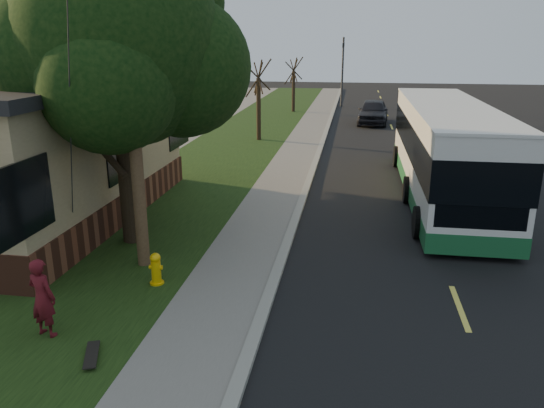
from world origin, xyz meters
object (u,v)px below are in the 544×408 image
Objects in this scene: traffic_signal at (343,67)px; transit_bus at (445,148)px; fire_hydrant at (156,269)px; bare_tree_near at (259,101)px; utility_pole at (129,74)px; dumpster at (78,158)px; skateboarder at (42,298)px; bare_tree_far at (294,86)px; leafy_tree at (122,47)px; skateboard_main at (92,355)px; distant_car at (373,112)px.

traffic_signal is 0.46× the size of transit_bus.
bare_tree_near is at bearing 92.86° from fire_hydrant.
utility_pole is 10.78m from dumpster.
traffic_signal reaches higher than skateboarder.
fire_hydrant is 18.10m from bare_tree_near.
fire_hydrant is 2.72m from skateboarder.
bare_tree_far is at bearing -77.16° from skateboarder.
leafy_tree is at bearing -147.19° from transit_bus.
skateboarder is 1.50m from skateboard_main.
bare_tree_near is at bearing -76.64° from skateboarder.
utility_pole is 1.16× the size of leafy_tree.
traffic_signal is 6.26× the size of skateboard_main.
skateboard_main is (-0.06, -2.98, -0.30)m from fire_hydrant.
traffic_signal is at bearing 84.79° from fire_hydrant.
traffic_signal is 9.35m from distant_car.
fire_hydrant is 0.08× the size of utility_pole.
skateboard_main is (0.84, -20.98, -2.02)m from bare_tree_near.
fire_hydrant is 0.18× the size of bare_tree_far.
fire_hydrant is 0.41× the size of dumpster.
utility_pole is at bearing 125.38° from fire_hydrant.
skateboard_main is 13.78m from dumpster.
bare_tree_far is 4.59× the size of skateboard_main.
bare_tree_far is 22.94m from transit_bus.
bare_tree_far is at bearing 87.55° from leafy_tree.
leafy_tree is at bearing -92.50° from bare_tree_near.
transit_bus is 2.60× the size of distant_car.
bare_tree_far is 0.34× the size of transit_bus.
utility_pole is 5.11m from skateboarder.
traffic_signal is 25.97m from transit_bus.
bare_tree_near is at bearing -92.39° from bare_tree_far.
skateboarder is 0.84× the size of dumpster.
dumpster is at bearing 126.57° from utility_pole.
fire_hydrant is 0.84× the size of skateboard_main.
fire_hydrant is 0.13× the size of traffic_signal.
bare_tree_far is 2.22× the size of dumpster.
utility_pole is 10.33× the size of skateboard_main.
fire_hydrant is 0.48× the size of skateboarder.
transit_bus is at bearing -70.11° from bare_tree_far.
utility_pole reaches higher than skateboard_main.
skateboard_main is at bearing -87.71° from bare_tree_near.
skateboard_main is at bearing -74.99° from leafy_tree.
traffic_signal is 37.24m from skateboard_main.
leafy_tree is 6.65m from skateboarder.
fire_hydrant is 5.65m from leafy_tree.
transit_bus is (8.97, 5.78, -3.44)m from leafy_tree.
utility_pole reaches higher than dumpster.
skateboarder is at bearing -99.14° from utility_pole.
skateboarder is at bearing -91.50° from bare_tree_far.
leafy_tree is at bearing 105.01° from skateboard_main.
utility_pole is 1.65× the size of traffic_signal.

